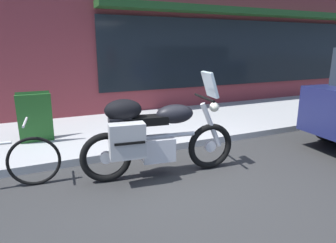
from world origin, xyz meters
The scene contains 3 objects.
ground_plane centered at (0.00, 0.00, 0.00)m, with size 80.00×80.00×0.00m, color #2F2F2F.
touring_motorcycle centered at (-0.42, 0.29, 0.61)m, with size 2.16×0.65×1.42m.
sandwich_board_sign centered at (-1.82, 2.24, 0.55)m, with size 0.55×0.40×0.86m.
Camera 1 is at (-1.82, -3.24, 1.76)m, focal length 31.75 mm.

